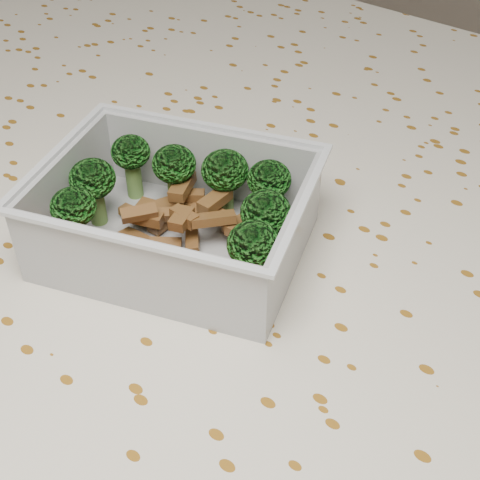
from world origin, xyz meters
The scene contains 6 objects.
dining_table centered at (0.00, 0.00, 0.67)m, with size 1.40×0.90×0.75m.
tablecloth centered at (0.00, 0.00, 0.72)m, with size 1.46×0.96×0.19m.
lunch_container centered at (-0.05, -0.01, 0.78)m, with size 0.22×0.20×0.06m.
broccoli_florets centered at (-0.05, 0.00, 0.80)m, with size 0.17×0.14×0.05m.
meat_pile centered at (-0.06, 0.00, 0.77)m, with size 0.10×0.08×0.03m.
sausage centered at (-0.04, -0.05, 0.78)m, with size 0.15×0.07×0.02m.
Camera 1 is at (0.21, -0.27, 1.07)m, focal length 50.00 mm.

